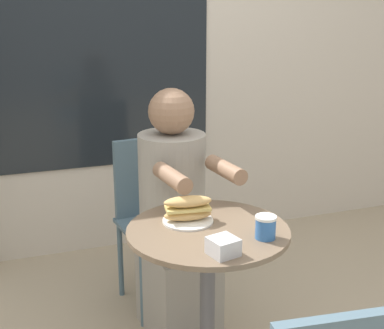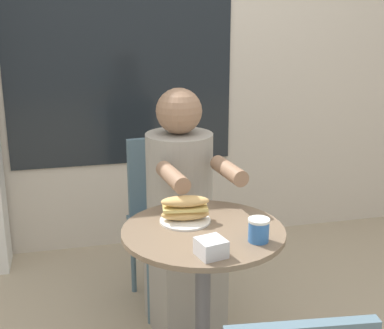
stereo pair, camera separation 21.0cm
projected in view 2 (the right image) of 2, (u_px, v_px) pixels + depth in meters
The scene contains 7 objects.
storefront_wall at pixel (138, 28), 3.25m from camera, with size 8.00×0.09×2.80m.
cafe_table at pixel (203, 278), 2.05m from camera, with size 0.61×0.61×0.73m.
diner_chair at pixel (165, 205), 2.82m from camera, with size 0.42×0.42×0.87m.
seated_diner at pixel (182, 229), 2.50m from camera, with size 0.36×0.57×1.18m.
sandwich_on_plate at pixel (185, 210), 2.05m from camera, with size 0.20×0.20×0.10m.
drink_cup at pixel (259, 230), 1.88m from camera, with size 0.08×0.08×0.08m.
napkin_box at pixel (211, 248), 1.77m from camera, with size 0.11×0.11×0.06m.
Camera 2 is at (-0.47, -1.78, 1.54)m, focal length 50.00 mm.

